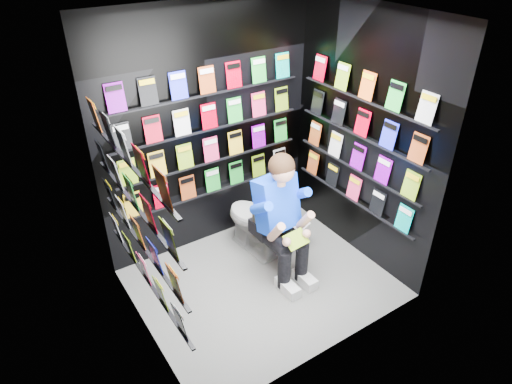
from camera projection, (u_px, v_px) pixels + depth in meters
floor at (262, 283)px, 4.66m from camera, size 2.40×2.40×0.00m
ceiling at (264, 15)px, 3.31m from camera, size 2.40×2.40×0.00m
wall_back at (209, 133)px, 4.70m from camera, size 2.40×0.04×2.60m
wall_front at (341, 228)px, 3.27m from camera, size 2.40×0.04×2.60m
wall_left at (131, 214)px, 3.42m from camera, size 0.04×2.00×2.60m
wall_right at (362, 140)px, 4.55m from camera, size 0.04×2.00×2.60m
comics_back at (210, 133)px, 4.67m from camera, size 2.10×0.06×1.37m
comics_left at (134, 212)px, 3.43m from camera, size 0.06×1.70×1.37m
comics_right at (360, 140)px, 4.53m from camera, size 0.06×1.70×1.37m
toilet at (254, 221)px, 4.97m from camera, size 0.49×0.79×0.73m
longbox at (291, 233)px, 5.17m from camera, size 0.30×0.40×0.27m
longbox_lid at (292, 222)px, 5.09m from camera, size 0.32×0.42×0.03m
reader at (275, 203)px, 4.47m from camera, size 0.64×0.87×1.52m
held_comic at (296, 239)px, 4.34m from camera, size 0.25×0.16×0.10m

